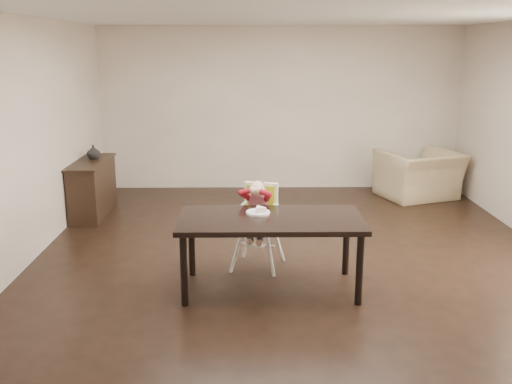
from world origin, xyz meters
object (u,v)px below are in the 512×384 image
armchair (420,167)px  dining_table (271,225)px  sideboard (93,188)px  high_chair (258,206)px

armchair → dining_table: bearing=34.8°
dining_table → armchair: armchair is taller
armchair → sideboard: size_ratio=0.92×
dining_table → high_chair: high_chair is taller
sideboard → dining_table: bearing=-47.0°
high_chair → armchair: (2.63, 2.90, -0.18)m
armchair → sideboard: (-4.98, -0.88, -0.11)m
dining_table → high_chair: 0.63m
dining_table → sideboard: sideboard is taller
dining_table → sideboard: 3.62m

